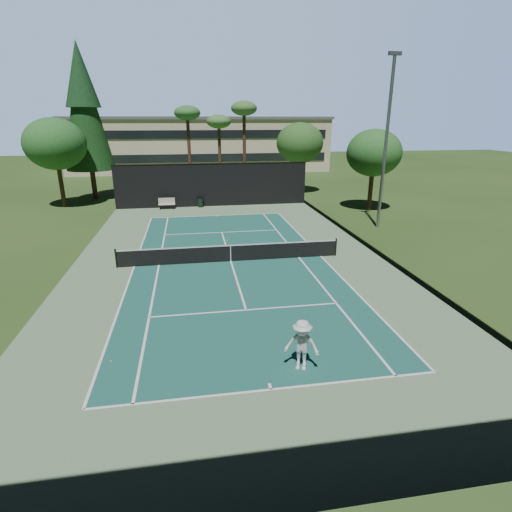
{
  "coord_description": "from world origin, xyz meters",
  "views": [
    {
      "loc": [
        -2.13,
        -21.93,
        7.88
      ],
      "look_at": [
        1.0,
        -3.0,
        1.3
      ],
      "focal_mm": 28.0,
      "sensor_mm": 36.0,
      "label": 1
    }
  ],
  "objects_px": {
    "player": "(302,345)",
    "tennis_ball_a": "(111,361)",
    "trash_bin": "(201,202)",
    "tennis_ball_d": "(146,238)",
    "tennis_ball_b": "(228,240)",
    "tennis_ball_c": "(267,244)",
    "park_bench": "(167,203)",
    "tennis_net": "(231,252)"
  },
  "relations": [
    {
      "from": "tennis_net",
      "to": "tennis_ball_b",
      "type": "relative_size",
      "value": 186.68
    },
    {
      "from": "tennis_ball_b",
      "to": "tennis_ball_d",
      "type": "distance_m",
      "value": 5.8
    },
    {
      "from": "player",
      "to": "tennis_ball_b",
      "type": "xyz_separation_m",
      "value": [
        -0.98,
        15.2,
        -0.86
      ]
    },
    {
      "from": "tennis_ball_b",
      "to": "tennis_ball_d",
      "type": "xyz_separation_m",
      "value": [
        -5.61,
        1.48,
        -0.0
      ]
    },
    {
      "from": "tennis_ball_c",
      "to": "tennis_ball_d",
      "type": "xyz_separation_m",
      "value": [
        -8.08,
        2.79,
        -0.01
      ]
    },
    {
      "from": "tennis_net",
      "to": "player",
      "type": "distance_m",
      "value": 11.02
    },
    {
      "from": "trash_bin",
      "to": "tennis_ball_c",
      "type": "bearing_deg",
      "value": -72.95
    },
    {
      "from": "tennis_ball_d",
      "to": "tennis_net",
      "type": "bearing_deg",
      "value": -46.78
    },
    {
      "from": "tennis_ball_c",
      "to": "tennis_ball_d",
      "type": "distance_m",
      "value": 8.55
    },
    {
      "from": "tennis_ball_a",
      "to": "tennis_net",
      "type": "bearing_deg",
      "value": 61.77
    },
    {
      "from": "tennis_ball_a",
      "to": "tennis_ball_b",
      "type": "xyz_separation_m",
      "value": [
        5.33,
        13.78,
        0.0
      ]
    },
    {
      "from": "player",
      "to": "tennis_ball_a",
      "type": "distance_m",
      "value": 6.53
    },
    {
      "from": "tennis_net",
      "to": "tennis_ball_c",
      "type": "relative_size",
      "value": 169.98
    },
    {
      "from": "player",
      "to": "tennis_ball_a",
      "type": "bearing_deg",
      "value": -170.17
    },
    {
      "from": "park_bench",
      "to": "trash_bin",
      "type": "bearing_deg",
      "value": 5.97
    },
    {
      "from": "tennis_ball_b",
      "to": "trash_bin",
      "type": "xyz_separation_m",
      "value": [
        -1.45,
        11.48,
        0.44
      ]
    },
    {
      "from": "tennis_net",
      "to": "park_bench",
      "type": "distance_m",
      "value": 16.01
    },
    {
      "from": "tennis_ball_a",
      "to": "tennis_ball_d",
      "type": "relative_size",
      "value": 0.96
    },
    {
      "from": "tennis_ball_a",
      "to": "tennis_ball_c",
      "type": "xyz_separation_m",
      "value": [
        7.81,
        12.47,
        0.01
      ]
    },
    {
      "from": "tennis_ball_b",
      "to": "trash_bin",
      "type": "height_order",
      "value": "trash_bin"
    },
    {
      "from": "tennis_ball_b",
      "to": "tennis_net",
      "type": "bearing_deg",
      "value": -92.96
    },
    {
      "from": "player",
      "to": "trash_bin",
      "type": "height_order",
      "value": "player"
    },
    {
      "from": "tennis_ball_c",
      "to": "park_bench",
      "type": "relative_size",
      "value": 0.05
    },
    {
      "from": "player",
      "to": "tennis_ball_d",
      "type": "height_order",
      "value": "player"
    },
    {
      "from": "tennis_ball_c",
      "to": "trash_bin",
      "type": "height_order",
      "value": "trash_bin"
    },
    {
      "from": "tennis_ball_a",
      "to": "trash_bin",
      "type": "xyz_separation_m",
      "value": [
        3.89,
        25.26,
        0.45
      ]
    },
    {
      "from": "player",
      "to": "tennis_ball_c",
      "type": "bearing_deg",
      "value": 106.35
    },
    {
      "from": "tennis_ball_a",
      "to": "park_bench",
      "type": "relative_size",
      "value": 0.04
    },
    {
      "from": "tennis_ball_b",
      "to": "park_bench",
      "type": "xyz_separation_m",
      "value": [
        -4.55,
        11.16,
        0.51
      ]
    },
    {
      "from": "tennis_ball_d",
      "to": "tennis_ball_a",
      "type": "bearing_deg",
      "value": -88.98
    },
    {
      "from": "tennis_ball_c",
      "to": "park_bench",
      "type": "distance_m",
      "value": 14.32
    },
    {
      "from": "tennis_net",
      "to": "player",
      "type": "height_order",
      "value": "player"
    },
    {
      "from": "player",
      "to": "tennis_ball_c",
      "type": "distance_m",
      "value": 13.99
    },
    {
      "from": "tennis_ball_b",
      "to": "tennis_ball_d",
      "type": "bearing_deg",
      "value": 165.25
    },
    {
      "from": "tennis_net",
      "to": "tennis_ball_b",
      "type": "distance_m",
      "value": 4.29
    },
    {
      "from": "tennis_ball_b",
      "to": "park_bench",
      "type": "height_order",
      "value": "park_bench"
    },
    {
      "from": "player",
      "to": "trash_bin",
      "type": "distance_m",
      "value": 26.79
    },
    {
      "from": "player",
      "to": "tennis_ball_c",
      "type": "height_order",
      "value": "player"
    },
    {
      "from": "tennis_ball_d",
      "to": "trash_bin",
      "type": "relative_size",
      "value": 0.07
    },
    {
      "from": "tennis_ball_a",
      "to": "tennis_ball_d",
      "type": "height_order",
      "value": "tennis_ball_d"
    },
    {
      "from": "tennis_ball_c",
      "to": "tennis_ball_b",
      "type": "bearing_deg",
      "value": 152.08
    },
    {
      "from": "tennis_ball_c",
      "to": "tennis_net",
      "type": "bearing_deg",
      "value": -132.54
    }
  ]
}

